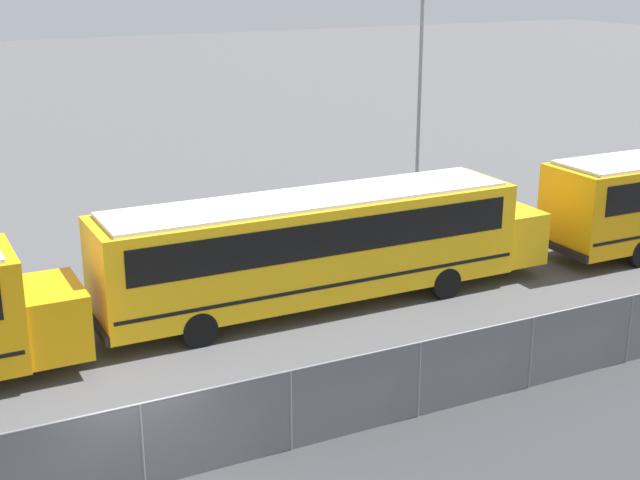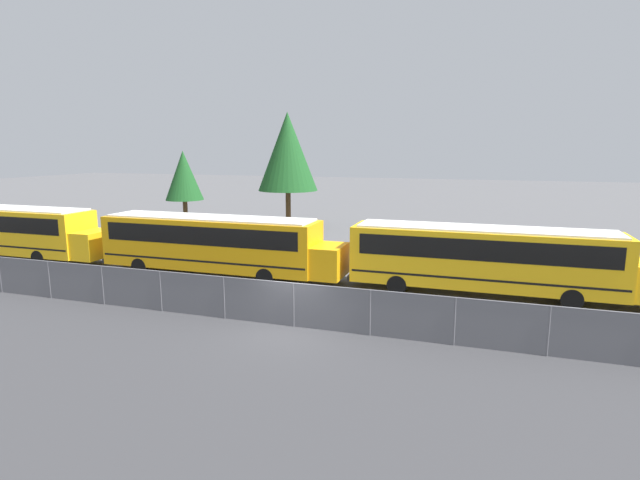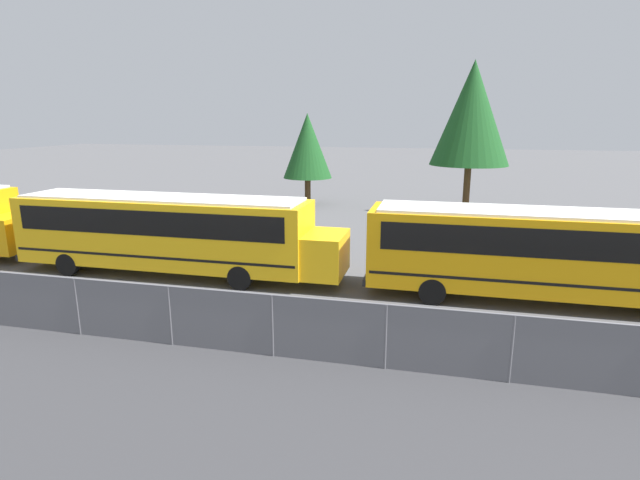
% 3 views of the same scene
% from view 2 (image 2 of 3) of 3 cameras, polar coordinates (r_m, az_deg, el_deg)
% --- Properties ---
extents(ground_plane, '(200.00, 200.00, 0.00)m').
position_cam_2_polar(ground_plane, '(19.82, -3.00, -9.84)').
color(ground_plane, '#4C4C4F').
extents(road_strip, '(161.17, 12.00, 0.01)m').
position_cam_2_polar(road_strip, '(14.87, -11.76, -17.28)').
color(road_strip, '#333335').
rests_on(road_strip, ground_plane).
extents(fence, '(127.24, 0.07, 1.78)m').
position_cam_2_polar(fence, '(19.53, -3.03, -7.35)').
color(fence, '#9EA0A5').
rests_on(fence, ground_plane).
extents(school_bus_2, '(13.74, 2.58, 3.24)m').
position_cam_2_polar(school_bus_2, '(37.04, -32.00, 1.15)').
color(school_bus_2, yellow).
rests_on(school_bus_2, ground_plane).
extents(school_bus_3, '(13.74, 2.58, 3.24)m').
position_cam_2_polar(school_bus_3, '(27.62, -11.93, -0.13)').
color(school_bus_3, orange).
rests_on(school_bus_3, ground_plane).
extents(school_bus_4, '(13.74, 2.58, 3.24)m').
position_cam_2_polar(school_bus_4, '(24.62, 18.71, -1.73)').
color(school_bus_4, yellow).
rests_on(school_bus_4, ground_plane).
extents(tree_0, '(5.05, 5.05, 9.89)m').
position_cam_2_polar(tree_0, '(42.85, -3.72, 10.03)').
color(tree_0, '#51381E').
rests_on(tree_0, ground_plane).
extents(tree_2, '(3.59, 3.59, 6.67)m').
position_cam_2_polar(tree_2, '(49.59, -15.31, 7.11)').
color(tree_2, '#51381E').
rests_on(tree_2, ground_plane).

